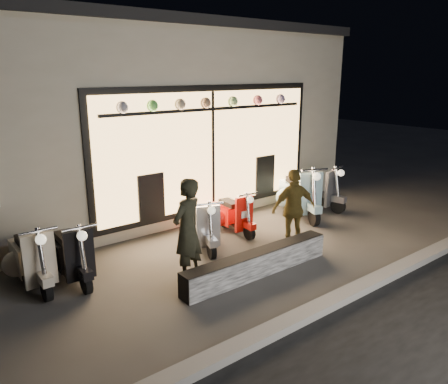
# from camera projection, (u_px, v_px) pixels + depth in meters

# --- Properties ---
(ground) EXTENTS (40.00, 40.00, 0.00)m
(ground) POSITION_uv_depth(u_px,v_px,m) (242.00, 258.00, 7.62)
(ground) COLOR #383533
(ground) RESTS_ON ground
(kerb) EXTENTS (40.00, 0.25, 0.12)m
(kerb) POSITION_uv_depth(u_px,v_px,m) (335.00, 300.00, 6.08)
(kerb) COLOR slate
(kerb) RESTS_ON ground
(shop_building) EXTENTS (10.20, 6.23, 4.20)m
(shop_building) POSITION_uv_depth(u_px,v_px,m) (114.00, 115.00, 10.85)
(shop_building) COLOR beige
(shop_building) RESTS_ON ground
(graffiti_barrier) EXTENTS (2.80, 0.28, 0.40)m
(graffiti_barrier) POSITION_uv_depth(u_px,v_px,m) (258.00, 263.00, 6.93)
(graffiti_barrier) COLOR black
(graffiti_barrier) RESTS_ON ground
(scooter_silver) EXTENTS (0.72, 1.32, 0.95)m
(scooter_silver) POSITION_uv_depth(u_px,v_px,m) (201.00, 225.00, 8.12)
(scooter_silver) COLOR black
(scooter_silver) RESTS_ON ground
(scooter_red) EXTENTS (0.45, 1.22, 0.87)m
(scooter_red) POSITION_uv_depth(u_px,v_px,m) (231.00, 214.00, 8.86)
(scooter_red) COLOR black
(scooter_red) RESTS_ON ground
(scooter_black) EXTENTS (0.45, 1.36, 0.98)m
(scooter_black) POSITION_uv_depth(u_px,v_px,m) (69.00, 253.00, 6.85)
(scooter_black) COLOR black
(scooter_black) RESTS_ON ground
(scooter_cream) EXTENTS (0.45, 1.39, 1.01)m
(scooter_cream) POSITION_uv_depth(u_px,v_px,m) (31.00, 257.00, 6.65)
(scooter_cream) COLOR black
(scooter_cream) RESTS_ON ground
(scooter_blue) EXTENTS (0.93, 1.59, 1.15)m
(scooter_blue) POSITION_uv_depth(u_px,v_px,m) (298.00, 194.00, 9.87)
(scooter_blue) COLOR black
(scooter_blue) RESTS_ON ground
(scooter_grey) EXTENTS (0.67, 1.45, 1.03)m
(scooter_grey) POSITION_uv_depth(u_px,v_px,m) (309.00, 191.00, 10.34)
(scooter_grey) COLOR black
(scooter_grey) RESTS_ON ground
(man) EXTENTS (0.69, 0.57, 1.62)m
(man) POSITION_uv_depth(u_px,v_px,m) (187.00, 230.00, 6.63)
(man) COLOR black
(man) RESTS_ON ground
(woman) EXTENTS (0.92, 0.61, 1.46)m
(woman) POSITION_uv_depth(u_px,v_px,m) (294.00, 208.00, 7.95)
(woman) COLOR brown
(woman) RESTS_ON ground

